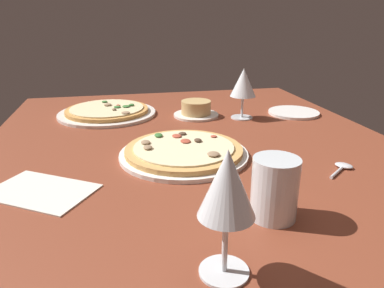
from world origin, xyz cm
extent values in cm
cube|color=brown|center=(0.00, 0.00, 2.00)|extent=(150.00, 110.00, 4.00)
cylinder|color=white|center=(0.01, -4.07, 4.50)|extent=(31.42, 31.42, 1.00)
cylinder|color=tan|center=(0.01, -4.07, 5.60)|extent=(28.64, 28.64, 1.20)
cylinder|color=beige|center=(0.01, -4.07, 6.40)|extent=(24.43, 24.43, 0.40)
ellipsoid|color=#AD4733|center=(-2.96, -3.09, 6.84)|extent=(3.12, 2.53, 0.49)
ellipsoid|color=#4C3828|center=(-8.89, -2.75, 6.87)|extent=(2.10, 2.03, 0.55)
ellipsoid|color=#387033|center=(-8.61, -9.19, 6.95)|extent=(2.84, 2.12, 0.69)
ellipsoid|color=#AD4733|center=(-7.43, -4.54, 6.82)|extent=(2.98, 2.45, 0.44)
ellipsoid|color=#4C3828|center=(-2.51, 0.12, 6.98)|extent=(2.14, 1.87, 0.76)
ellipsoid|color=#937556|center=(7.45, 1.36, 6.99)|extent=(2.98, 2.87, 0.77)
ellipsoid|color=#AD4733|center=(-5.05, 4.81, 6.82)|extent=(1.68, 1.66, 0.44)
ellipsoid|color=#937556|center=(-3.84, -12.98, 6.94)|extent=(2.75, 2.29, 0.68)
ellipsoid|color=#937556|center=(0.49, -12.79, 6.99)|extent=(2.69, 2.12, 0.77)
cylinder|color=silver|center=(-42.77, -22.77, 4.50)|extent=(33.00, 33.00, 1.00)
cylinder|color=#C68C47|center=(-42.77, -22.77, 5.60)|extent=(27.89, 27.89, 1.20)
cylinder|color=beige|center=(-42.77, -22.77, 6.40)|extent=(24.79, 24.79, 0.40)
ellipsoid|color=#387033|center=(-50.55, -23.64, 6.89)|extent=(2.05, 2.03, 0.57)
ellipsoid|color=#387033|center=(-43.29, -14.39, 6.99)|extent=(1.93, 1.89, 0.78)
ellipsoid|color=#937556|center=(-33.74, -16.78, 6.85)|extent=(2.86, 2.73, 0.49)
ellipsoid|color=#387033|center=(-41.90, -19.29, 6.87)|extent=(2.59, 2.35, 0.53)
ellipsoid|color=#AD4733|center=(-44.08, -18.94, 6.84)|extent=(1.76, 1.46, 0.47)
ellipsoid|color=#937556|center=(-45.51, -22.49, 6.95)|extent=(2.98, 2.63, 0.70)
ellipsoid|color=brown|center=(-38.45, -20.35, 6.91)|extent=(1.65, 1.34, 0.62)
ellipsoid|color=#387033|center=(-42.07, -16.30, 6.87)|extent=(3.03, 2.58, 0.54)
cylinder|color=silver|center=(-34.83, 6.73, 4.40)|extent=(15.15, 15.15, 0.80)
cylinder|color=tan|center=(-34.83, 6.73, 7.04)|extent=(9.96, 9.96, 4.48)
cylinder|color=silver|center=(42.63, -6.61, 4.20)|extent=(6.88, 6.88, 0.40)
cylinder|color=silver|center=(42.63, -6.61, 8.63)|extent=(0.80, 0.80, 8.46)
cone|color=silver|center=(42.63, -6.61, 17.37)|extent=(7.46, 7.46, 9.00)
cylinder|color=silver|center=(-29.46, 21.11, 4.20)|extent=(7.20, 7.20, 0.40)
cylinder|color=silver|center=(-29.46, 21.11, 7.91)|extent=(0.80, 0.80, 7.01)
cone|color=silver|center=(-29.46, 21.11, 15.92)|extent=(8.36, 8.36, 9.01)
cone|color=maroon|center=(-29.46, 21.11, 13.84)|extent=(4.06, 4.06, 4.86)
cylinder|color=silver|center=(30.62, 5.67, 9.40)|extent=(7.91, 7.91, 10.80)
cylinder|color=silver|center=(30.62, 5.67, 7.86)|extent=(7.28, 7.28, 7.72)
cylinder|color=white|center=(-30.86, 40.57, 4.45)|extent=(17.25, 17.25, 0.90)
cube|color=silver|center=(12.69, -35.00, 4.15)|extent=(21.67, 23.80, 0.30)
ellipsoid|color=silver|center=(14.35, 30.13, 4.50)|extent=(4.87, 4.68, 1.00)
cylinder|color=silver|center=(16.81, 27.01, 4.35)|extent=(5.47, 6.67, 0.70)
camera|label=1|loc=(80.89, -19.08, 37.11)|focal=33.85mm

